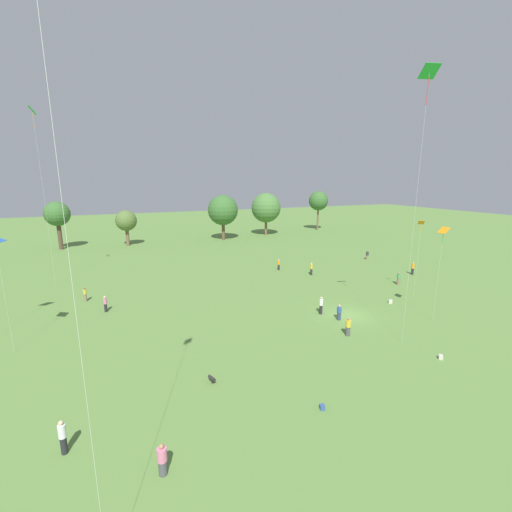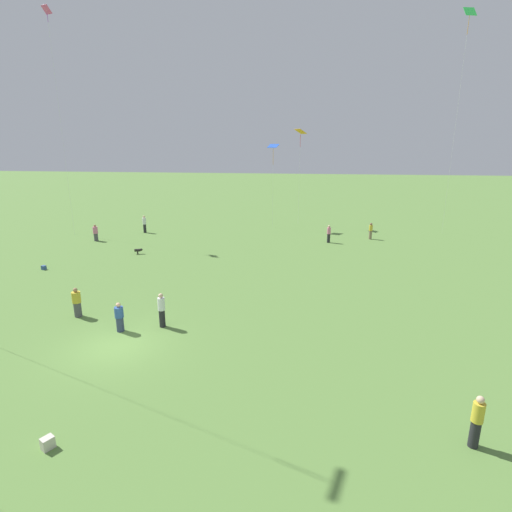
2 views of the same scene
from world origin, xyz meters
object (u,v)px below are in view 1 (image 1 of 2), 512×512
Objects in this scene: person_8 at (339,313)px; kite_5 at (33,119)px; person_3 at (162,460)px; picnic_bag_0 at (441,357)px; person_0 at (321,305)px; person_10 at (413,268)px; person_2 at (348,327)px; person_4 at (279,265)px; person_11 at (311,269)px; dog_0 at (211,378)px; picnic_bag_2 at (322,407)px; kite_1 at (421,227)px; person_5 at (63,437)px; kite_4 at (428,84)px; person_9 at (399,279)px; picnic_bag_1 at (390,301)px; kite_3 at (443,234)px; person_6 at (105,304)px; person_7 at (367,255)px; person_1 at (85,294)px.

kite_5 is at bearing -86.06° from person_8.
person_3 is 21.39m from picnic_bag_0.
person_3 is at bearing -134.77° from kite_5.
person_10 is (20.57, 7.35, -0.02)m from person_0.
person_2 is 22.81m from person_4.
dog_0 is (-20.63, -20.26, -0.58)m from person_11.
kite_5 is 58.21× the size of picnic_bag_2.
person_11 is 15.84m from kite_1.
person_2 is 19.19m from person_3.
kite_4 is (25.01, 2.37, 19.26)m from person_5.
person_2 is 0.19× the size of kite_1.
picnic_bag_1 is (-6.06, -4.85, -0.63)m from person_9.
person_0 is at bearing -9.45° from kite_4.
kite_3 reaches higher than person_2.
kite_4 is (23.10, -17.33, 19.33)m from person_6.
person_0 is at bearing 69.43° from person_6.
kite_1 is (-7.80, -17.10, 7.50)m from person_7.
kite_3 is at bearing 99.12° from person_1.
person_7 is 20.24m from kite_1.
picnic_bag_0 is (-9.79, -11.58, -8.10)m from kite_1.
kite_5 is (-8.50, 35.29, 19.53)m from person_3.
person_5 is 1.20× the size of person_7.
person_5 is 2.69× the size of dog_0.
kite_3 is (26.85, 7.81, 7.80)m from person_3.
person_1 is (-22.40, 13.58, -0.10)m from person_0.
person_3 is at bearing 50.38° from person_1.
person_2 is 19.55m from person_11.
picnic_bag_2 is at bearing -108.70° from person_2.
kite_5 reaches higher than person_7.
person_8 is at bearing 171.88° from person_3.
kite_1 is (35.62, -13.24, 7.42)m from person_1.
kite_1 reaches higher than person_3.
person_1 is 21.47m from kite_5.
picnic_bag_1 is (35.22, -22.07, -20.14)m from kite_5.
person_10 is 3.95× the size of picnic_bag_1.
person_1 is 1.01× the size of person_3.
kite_3 is at bearing 22.92° from person_2.
person_11 is at bearing 26.32° from dog_0.
person_3 is 0.90× the size of person_10.
person_5 is 37.72m from kite_1.
kite_4 is (-6.23, -2.18, 11.60)m from kite_3.
person_0 is at bearing -77.52° from kite_3.
person_9 is at bearing -73.18° from kite_4.
person_6 is 25.04m from picnic_bag_2.
kite_1 is 19.36× the size of picnic_bag_0.
person_10 reaches higher than person_11.
kite_5 is (-30.21, 4.43, 19.51)m from person_4.
dog_0 is at bearing -124.79° from kite_5.
kite_4 is at bearing 22.71° from picnic_bag_2.
kite_1 reaches higher than person_8.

